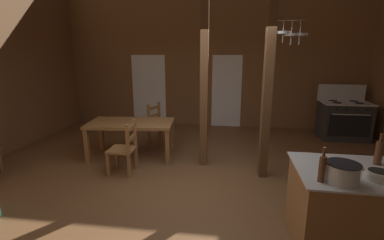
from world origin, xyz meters
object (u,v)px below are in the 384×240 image
Objects in this scene: stockpot_on_counter at (342,172)px; bottle_short_on_counter at (322,168)px; mixing_bowl_on_counter at (379,175)px; bottle_tall_on_counter at (379,152)px; stove_range at (343,120)px; ladderback_chair_near_window at (125,149)px; ladderback_chair_by_post at (158,124)px; dining_table at (131,126)px.

stockpot_on_counter is 1.12× the size of bottle_short_on_counter.
bottle_tall_on_counter is at bearing 65.67° from mixing_bowl_on_counter.
stove_range is 3.79× the size of bottle_tall_on_counter.
stove_range is at bearing 29.85° from ladderback_chair_near_window.
bottle_short_on_counter is (-0.19, -0.02, 0.04)m from stockpot_on_counter.
stockpot_on_counter is 1.08× the size of bottle_tall_on_counter.
ladderback_chair_by_post is at bearing 124.74° from bottle_short_on_counter.
bottle_tall_on_counter reaches higher than stockpot_on_counter.
ladderback_chair_near_window is at bearing 157.97° from bottle_tall_on_counter.
dining_table is 1.87× the size of ladderback_chair_near_window.
stove_range is 5.03m from bottle_short_on_counter.
bottle_short_on_counter reaches higher than ladderback_chair_near_window.
bottle_tall_on_counter reaches higher than ladderback_chair_by_post.
dining_table is 4.26m from mixing_bowl_on_counter.
mixing_bowl_on_counter is at bearing 15.48° from stockpot_on_counter.
stockpot_on_counter is at bearing -164.52° from mixing_bowl_on_counter.
mixing_bowl_on_counter is (-1.43, -4.45, 0.49)m from stove_range.
ladderback_chair_by_post is (0.32, 0.94, -0.20)m from dining_table.
stove_range is 1.39× the size of ladderback_chair_near_window.
stockpot_on_counter is at bearing -33.11° from ladderback_chair_near_window.
stove_range is 3.91× the size of bottle_short_on_counter.
bottle_tall_on_counter is (0.55, 0.49, 0.05)m from stockpot_on_counter.
stockpot_on_counter is 0.39m from mixing_bowl_on_counter.
bottle_tall_on_counter is at bearing -22.03° from ladderback_chair_near_window.
ladderback_chair_by_post is 4.45m from bottle_short_on_counter.
dining_table is at bearing 148.73° from bottle_tall_on_counter.
bottle_short_on_counter is at bearing -145.36° from bottle_tall_on_counter.
mixing_bowl_on_counter is (0.37, 0.10, -0.05)m from stockpot_on_counter.
bottle_tall_on_counter is (-1.26, -4.07, 0.59)m from stove_range.
mixing_bowl_on_counter is (3.40, -2.55, 0.33)m from dining_table.
stove_range reaches higher than stockpot_on_counter.
stove_range is at bearing 72.81° from bottle_tall_on_counter.
mixing_bowl_on_counter is at bearing 12.41° from bottle_short_on_counter.
stove_range is 4.30m from bottle_tall_on_counter.
bottle_short_on_counter is (2.51, -3.62, 0.62)m from ladderback_chair_by_post.
ladderback_chair_by_post is at bearing 71.14° from dining_table.
stove_range is 5.19m from dining_table.
ladderback_chair_by_post is (0.17, 1.73, 0.00)m from ladderback_chair_near_window.
stove_range is at bearing 72.17° from mixing_bowl_on_counter.
ladderback_chair_by_post is 4.69m from mixing_bowl_on_counter.
stockpot_on_counter is (2.87, -1.87, 0.58)m from ladderback_chair_near_window.
bottle_tall_on_counter reaches higher than dining_table.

